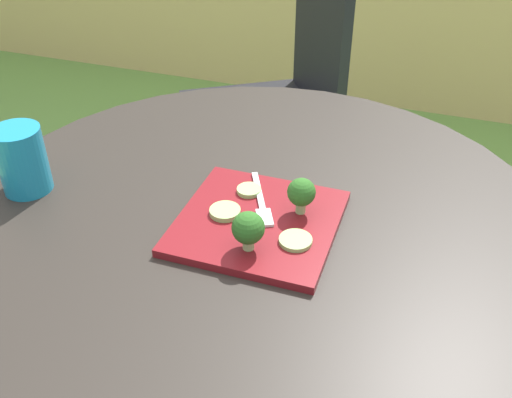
% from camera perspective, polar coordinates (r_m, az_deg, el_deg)
% --- Properties ---
extents(patio_table, '(1.00, 1.00, 0.73)m').
position_cam_1_polar(patio_table, '(1.12, -0.15, -10.77)').
color(patio_table, '#28231E').
rests_on(patio_table, ground_plane).
extents(patio_chair, '(0.61, 0.61, 0.90)m').
position_cam_1_polar(patio_chair, '(1.89, 2.78, 10.82)').
color(patio_chair, black).
rests_on(patio_chair, ground_plane).
extents(salad_plate, '(0.25, 0.25, 0.01)m').
position_cam_1_polar(salad_plate, '(0.94, 0.18, -2.29)').
color(salad_plate, maroon).
rests_on(salad_plate, patio_table).
extents(drinking_glass, '(0.08, 0.08, 0.12)m').
position_cam_1_polar(drinking_glass, '(1.08, -21.69, 3.25)').
color(drinking_glass, teal).
rests_on(drinking_glass, patio_table).
extents(fork, '(0.08, 0.15, 0.00)m').
position_cam_1_polar(fork, '(0.96, 0.52, -0.44)').
color(fork, silver).
rests_on(fork, salad_plate).
extents(broccoli_floret_0, '(0.05, 0.05, 0.06)m').
position_cam_1_polar(broccoli_floret_0, '(0.85, -0.76, -2.88)').
color(broccoli_floret_0, '#99B770').
rests_on(broccoli_floret_0, salad_plate).
extents(broccoli_floret_1, '(0.05, 0.05, 0.06)m').
position_cam_1_polar(broccoli_floret_1, '(0.93, 4.43, 0.60)').
color(broccoli_floret_1, '#99B770').
rests_on(broccoli_floret_1, salad_plate).
extents(cucumber_slice_0, '(0.05, 0.05, 0.01)m').
position_cam_1_polar(cucumber_slice_0, '(0.94, -3.02, -1.22)').
color(cucumber_slice_0, '#8EB766').
rests_on(cucumber_slice_0, salad_plate).
extents(cucumber_slice_1, '(0.05, 0.05, 0.01)m').
position_cam_1_polar(cucumber_slice_1, '(0.89, 3.86, -4.03)').
color(cucumber_slice_1, '#8EB766').
rests_on(cucumber_slice_1, salad_plate).
extents(cucumber_slice_2, '(0.04, 0.04, 0.01)m').
position_cam_1_polar(cucumber_slice_2, '(0.99, -0.69, 0.86)').
color(cucumber_slice_2, '#8EB766').
rests_on(cucumber_slice_2, salad_plate).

